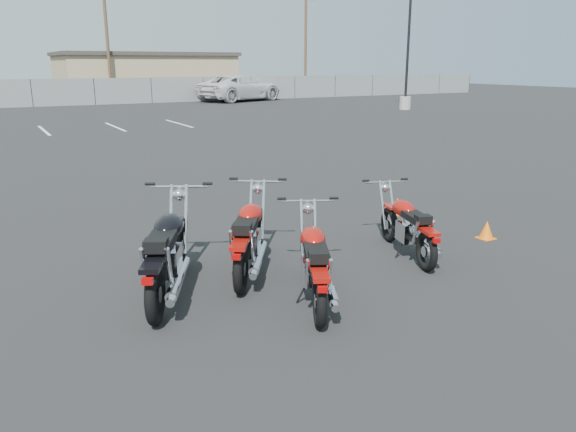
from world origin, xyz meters
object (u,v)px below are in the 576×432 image
motorcycle_rear_red (408,227)px  white_van (240,81)px  motorcycle_second_black (168,253)px  motorcycle_third_red (315,263)px  motorcycle_front_red (250,237)px

motorcycle_rear_red → white_van: size_ratio=0.25×
motorcycle_second_black → white_van: size_ratio=0.29×
motorcycle_third_red → white_van: (14.82, 34.75, 1.05)m
motorcycle_front_red → motorcycle_third_red: 1.28m
motorcycle_third_red → motorcycle_second_black: bearing=145.5°
motorcycle_front_red → white_van: (15.09, 33.50, 1.02)m
motorcycle_second_black → white_van: 37.48m
motorcycle_rear_red → motorcycle_second_black: bearing=175.4°
motorcycle_front_red → motorcycle_rear_red: 2.41m
motorcycle_third_red → motorcycle_rear_red: motorcycle_third_red is taller
motorcycle_second_black → motorcycle_third_red: 1.80m
motorcycle_front_red → motorcycle_second_black: (-1.21, -0.23, 0.04)m
motorcycle_front_red → motorcycle_rear_red: size_ratio=1.06×
motorcycle_third_red → white_van: white_van is taller
motorcycle_second_black → white_van: white_van is taller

